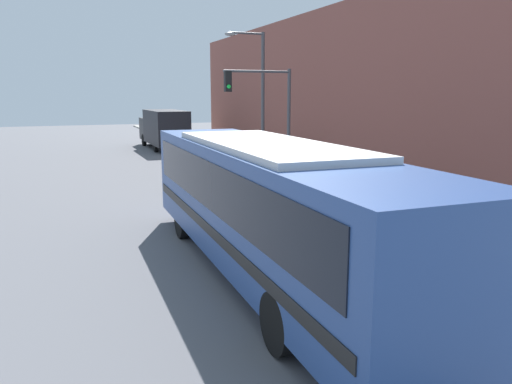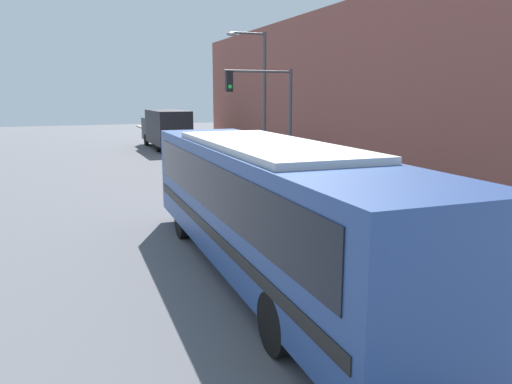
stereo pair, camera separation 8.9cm
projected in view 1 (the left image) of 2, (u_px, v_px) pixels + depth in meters
The scene contains 10 objects.
ground_plane at pixel (300, 272), 11.49m from camera, with size 120.00×120.00×0.00m, color slate.
sidewalk at pixel (242, 157), 31.90m from camera, with size 3.13×70.00×0.14m.
building_facade at pixel (336, 93), 29.47m from camera, with size 6.00×30.65×8.21m.
city_bus at pixel (265, 199), 10.91m from camera, with size 2.73×11.91×3.03m.
delivery_truck at pixel (163, 128), 37.08m from camera, with size 2.28×8.20×2.87m.
fire_hydrant at pixel (385, 200), 16.72m from camera, with size 0.24×0.32×0.77m.
traffic_light_pole at pixel (266, 103), 22.79m from camera, with size 3.28×0.35×5.04m.
parking_meter at pixel (313, 166), 21.23m from camera, with size 0.14×0.14×1.28m.
street_lamp at pixel (258, 89), 26.08m from camera, with size 2.18×0.28×7.03m.
pedestrian_near_corner at pixel (292, 153), 26.17m from camera, with size 0.34×0.34×1.71m.
Camera 1 is at (-5.07, -9.73, 4.03)m, focal length 35.00 mm.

